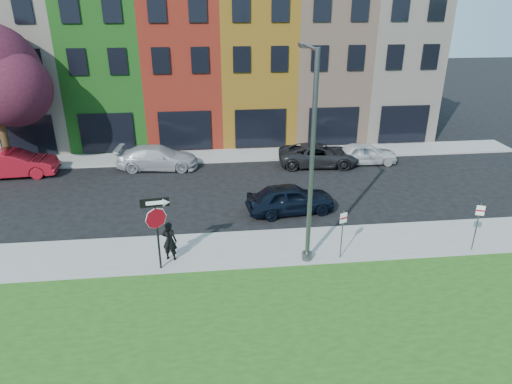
{
  "coord_description": "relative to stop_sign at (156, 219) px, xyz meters",
  "views": [
    {
      "loc": [
        -3.53,
        -13.34,
        9.86
      ],
      "look_at": [
        -1.63,
        4.0,
        2.21
      ],
      "focal_mm": 32.0,
      "sensor_mm": 36.0,
      "label": 1
    }
  ],
  "objects": [
    {
      "name": "ground",
      "position": [
        5.55,
        -1.88,
        -2.23
      ],
      "size": [
        120.0,
        120.0,
        0.0
      ],
      "primitive_type": "plane",
      "color": "black",
      "rests_on": "ground"
    },
    {
      "name": "sidewalk_near",
      "position": [
        7.55,
        1.12,
        -2.17
      ],
      "size": [
        40.0,
        3.0,
        0.12
      ],
      "primitive_type": "cube",
      "color": "gray",
      "rests_on": "ground"
    },
    {
      "name": "sidewalk_far",
      "position": [
        2.55,
        13.12,
        -2.17
      ],
      "size": [
        40.0,
        2.4,
        0.12
      ],
      "primitive_type": "cube",
      "color": "gray",
      "rests_on": "ground"
    },
    {
      "name": "rowhouse_block",
      "position": [
        3.05,
        19.3,
        2.76
      ],
      "size": [
        30.0,
        10.12,
        10.0
      ],
      "color": "#BCAE9C",
      "rests_on": "ground"
    },
    {
      "name": "stop_sign",
      "position": [
        0.0,
        0.0,
        0.0
      ],
      "size": [
        1.05,
        0.16,
        2.95
      ],
      "rotation": [
        0.0,
        0.0,
        0.11
      ],
      "color": "black",
      "rests_on": "sidewalk_near"
    },
    {
      "name": "man",
      "position": [
        0.35,
        0.62,
        -1.29
      ],
      "size": [
        0.81,
        0.72,
        1.64
      ],
      "primitive_type": "imported",
      "rotation": [
        0.0,
        0.0,
        2.85
      ],
      "color": "black",
      "rests_on": "sidewalk_near"
    },
    {
      "name": "sedan_near",
      "position": [
        5.86,
        4.52,
        -1.51
      ],
      "size": [
        2.71,
        4.65,
        1.45
      ],
      "primitive_type": "imported",
      "rotation": [
        0.0,
        0.0,
        1.69
      ],
      "color": "black",
      "rests_on": "ground"
    },
    {
      "name": "parked_car_red",
      "position": [
        -9.21,
        10.95,
        -1.45
      ],
      "size": [
        2.32,
        4.97,
        1.56
      ],
      "primitive_type": "imported",
      "rotation": [
        0.0,
        0.0,
        1.64
      ],
      "color": "maroon",
      "rests_on": "ground"
    },
    {
      "name": "parked_car_silver",
      "position": [
        -1.06,
        11.36,
        -1.53
      ],
      "size": [
        2.71,
        5.15,
        1.41
      ],
      "primitive_type": "imported",
      "rotation": [
        0.0,
        0.0,
        1.49
      ],
      "color": "#AAABAF",
      "rests_on": "ground"
    },
    {
      "name": "parked_car_dark",
      "position": [
        8.75,
        10.83,
        -1.55
      ],
      "size": [
        3.07,
        5.27,
        1.36
      ],
      "primitive_type": "imported",
      "rotation": [
        0.0,
        0.0,
        1.49
      ],
      "color": "black",
      "rests_on": "ground"
    },
    {
      "name": "parked_car_white",
      "position": [
        11.75,
        10.87,
        -1.57
      ],
      "size": [
        1.69,
        3.94,
        1.32
      ],
      "primitive_type": "imported",
      "rotation": [
        0.0,
        0.0,
        1.55
      ],
      "color": "silver",
      "rests_on": "ground"
    },
    {
      "name": "street_lamp",
      "position": [
        5.72,
        0.23,
        1.97
      ],
      "size": [
        0.4,
        2.58,
        8.1
      ],
      "rotation": [
        0.0,
        0.0,
        0.03
      ],
      "color": "#4B4E50",
      "rests_on": "sidewalk_near"
    },
    {
      "name": "parking_sign_a",
      "position": [
        7.08,
        0.01,
        -0.81
      ],
      "size": [
        0.31,
        0.15,
        2.06
      ],
      "rotation": [
        0.0,
        0.0,
        0.37
      ],
      "color": "#4B4E50",
      "rests_on": "sidewalk_near"
    },
    {
      "name": "parking_sign_b",
      "position": [
        12.67,
        0.01,
        -0.8
      ],
      "size": [
        0.3,
        0.15,
        2.09
      ],
      "rotation": [
        0.0,
        0.0,
        -0.38
      ],
      "color": "#4B4E50",
      "rests_on": "sidewalk_near"
    }
  ]
}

